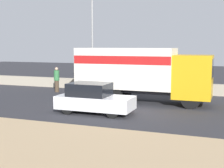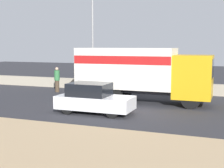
{
  "view_description": "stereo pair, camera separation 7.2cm",
  "coord_description": "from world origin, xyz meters",
  "px_view_note": "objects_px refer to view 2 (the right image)",
  "views": [
    {
      "loc": [
        5.94,
        -15.49,
        3.47
      ],
      "look_at": [
        -0.17,
        0.88,
        1.31
      ],
      "focal_mm": 50.0,
      "sensor_mm": 36.0,
      "label": 1
    },
    {
      "loc": [
        6.0,
        -15.47,
        3.47
      ],
      "look_at": [
        -0.17,
        0.88,
        1.31
      ],
      "focal_mm": 50.0,
      "sensor_mm": 36.0,
      "label": 2
    }
  ],
  "objects_px": {
    "street_lamp": "(93,37)",
    "car_hatchback": "(93,99)",
    "box_truck": "(140,70)",
    "pedestrian": "(57,79)"
  },
  "relations": [
    {
      "from": "car_hatchback",
      "to": "pedestrian",
      "type": "xyz_separation_m",
      "value": [
        -5.55,
        5.76,
        0.21
      ]
    },
    {
      "from": "pedestrian",
      "to": "street_lamp",
      "type": "bearing_deg",
      "value": 37.09
    },
    {
      "from": "box_truck",
      "to": "car_hatchback",
      "type": "xyz_separation_m",
      "value": [
        -1.39,
        -3.81,
        -1.22
      ]
    },
    {
      "from": "car_hatchback",
      "to": "pedestrian",
      "type": "relative_size",
      "value": 2.1
    },
    {
      "from": "street_lamp",
      "to": "car_hatchback",
      "type": "height_order",
      "value": "street_lamp"
    },
    {
      "from": "box_truck",
      "to": "street_lamp",
      "type": "bearing_deg",
      "value": 142.64
    },
    {
      "from": "street_lamp",
      "to": "box_truck",
      "type": "relative_size",
      "value": 0.88
    },
    {
      "from": "street_lamp",
      "to": "box_truck",
      "type": "height_order",
      "value": "street_lamp"
    },
    {
      "from": "pedestrian",
      "to": "car_hatchback",
      "type": "bearing_deg",
      "value": -46.09
    },
    {
      "from": "street_lamp",
      "to": "pedestrian",
      "type": "height_order",
      "value": "street_lamp"
    }
  ]
}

